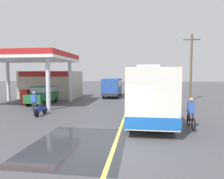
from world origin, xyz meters
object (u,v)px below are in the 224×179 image
object	(u,v)px
motorcycle_parked_forecourt	(41,109)
pedestrian_by_shop	(34,101)
minibus_opposing_lane	(112,86)
car_trailing_behind_bus	(149,87)
car_at_pump	(43,94)
pedestrian_near_pump	(44,94)
coach_bus_main	(148,92)
cyclist_on_shoulder	(191,114)

from	to	relation	value
motorcycle_parked_forecourt	pedestrian_by_shop	size ratio (longest dim) A/B	1.08
minibus_opposing_lane	car_trailing_behind_bus	size ratio (longest dim) A/B	1.46
car_at_pump	motorcycle_parked_forecourt	bearing A→B (deg)	-64.67
motorcycle_parked_forecourt	pedestrian_by_shop	distance (m)	1.58
motorcycle_parked_forecourt	pedestrian_near_pump	xyz separation A→B (m)	(-2.64, 5.83, 0.49)
coach_bus_main	car_trailing_behind_bus	world-z (taller)	coach_bus_main
cyclist_on_shoulder	pedestrian_by_shop	size ratio (longest dim) A/B	1.10
pedestrian_near_pump	car_at_pump	bearing A→B (deg)	-81.80
cyclist_on_shoulder	motorcycle_parked_forecourt	world-z (taller)	cyclist_on_shoulder
cyclist_on_shoulder	pedestrian_by_shop	distance (m)	11.60
minibus_opposing_lane	motorcycle_parked_forecourt	xyz separation A→B (m)	(-3.56, -13.17, -1.03)
cyclist_on_shoulder	car_trailing_behind_bus	bearing A→B (deg)	93.40
minibus_opposing_lane	car_trailing_behind_bus	distance (m)	8.29
car_at_pump	cyclist_on_shoulder	bearing A→B (deg)	-31.78
minibus_opposing_lane	motorcycle_parked_forecourt	bearing A→B (deg)	-105.11
coach_bus_main	car_at_pump	bearing A→B (deg)	155.63
coach_bus_main	car_at_pump	xyz separation A→B (m)	(-10.35, 4.69, -0.71)
coach_bus_main	motorcycle_parked_forecourt	bearing A→B (deg)	-174.28
pedestrian_near_pump	car_trailing_behind_bus	size ratio (longest dim) A/B	0.40
motorcycle_parked_forecourt	pedestrian_near_pump	distance (m)	6.41
motorcycle_parked_forecourt	pedestrian_near_pump	world-z (taller)	pedestrian_near_pump
car_at_pump	cyclist_on_shoulder	size ratio (longest dim) A/B	2.31
car_trailing_behind_bus	coach_bus_main	bearing A→B (deg)	-92.85
coach_bus_main	motorcycle_parked_forecourt	world-z (taller)	coach_bus_main
minibus_opposing_lane	motorcycle_parked_forecourt	distance (m)	13.68
cyclist_on_shoulder	car_trailing_behind_bus	distance (m)	22.03
minibus_opposing_lane	pedestrian_by_shop	distance (m)	13.00
motorcycle_parked_forecourt	car_trailing_behind_bus	world-z (taller)	car_trailing_behind_bus
cyclist_on_shoulder	motorcycle_parked_forecourt	distance (m)	10.29
minibus_opposing_lane	car_trailing_behind_bus	world-z (taller)	minibus_opposing_lane
car_at_pump	motorcycle_parked_forecourt	distance (m)	6.08
car_at_pump	minibus_opposing_lane	distance (m)	9.87
car_at_pump	motorcycle_parked_forecourt	size ratio (longest dim) A/B	2.33
minibus_opposing_lane	coach_bus_main	bearing A→B (deg)	-71.25
minibus_opposing_lane	cyclist_on_shoulder	distance (m)	16.81
cyclist_on_shoulder	pedestrian_near_pump	distance (m)	15.06
car_at_pump	coach_bus_main	bearing A→B (deg)	-24.37
coach_bus_main	motorcycle_parked_forecourt	distance (m)	7.91
pedestrian_by_shop	coach_bus_main	bearing A→B (deg)	-1.70
car_at_pump	pedestrian_near_pump	distance (m)	0.37
pedestrian_by_shop	cyclist_on_shoulder	bearing A→B (deg)	-16.94
minibus_opposing_lane	pedestrian_by_shop	bearing A→B (deg)	-110.93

